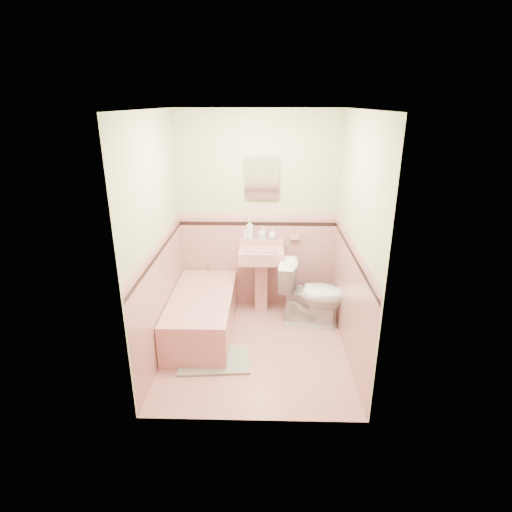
{
  "coord_description": "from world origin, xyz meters",
  "views": [
    {
      "loc": [
        0.11,
        -3.89,
        2.57
      ],
      "look_at": [
        0.0,
        0.25,
        1.0
      ],
      "focal_mm": 28.77,
      "sensor_mm": 36.0,
      "label": 1
    }
  ],
  "objects_px": {
    "bathtub": "(202,315)",
    "sink": "(261,281)",
    "soap_bottle_left": "(250,229)",
    "soap_bottle_right": "(273,234)",
    "bucket": "(300,303)",
    "shoe": "(203,360)",
    "toilet": "(312,294)",
    "medicine_cabinet": "(262,178)",
    "soap_bottle_mid": "(263,233)"
  },
  "relations": [
    {
      "from": "sink",
      "to": "bucket",
      "type": "relative_size",
      "value": 3.54
    },
    {
      "from": "bathtub",
      "to": "medicine_cabinet",
      "type": "relative_size",
      "value": 3.26
    },
    {
      "from": "soap_bottle_left",
      "to": "shoe",
      "type": "bearing_deg",
      "value": -107.83
    },
    {
      "from": "soap_bottle_right",
      "to": "sink",
      "type": "bearing_deg",
      "value": -127.39
    },
    {
      "from": "bathtub",
      "to": "toilet",
      "type": "height_order",
      "value": "toilet"
    },
    {
      "from": "bathtub",
      "to": "sink",
      "type": "height_order",
      "value": "sink"
    },
    {
      "from": "soap_bottle_left",
      "to": "soap_bottle_right",
      "type": "bearing_deg",
      "value": 0.0
    },
    {
      "from": "sink",
      "to": "soap_bottle_right",
      "type": "height_order",
      "value": "soap_bottle_right"
    },
    {
      "from": "soap_bottle_right",
      "to": "bathtub",
      "type": "bearing_deg",
      "value": -139.03
    },
    {
      "from": "soap_bottle_left",
      "to": "toilet",
      "type": "distance_m",
      "value": 1.11
    },
    {
      "from": "soap_bottle_right",
      "to": "toilet",
      "type": "relative_size",
      "value": 0.17
    },
    {
      "from": "bathtub",
      "to": "shoe",
      "type": "bearing_deg",
      "value": -82.06
    },
    {
      "from": "bathtub",
      "to": "soap_bottle_left",
      "type": "xyz_separation_m",
      "value": [
        0.53,
        0.71,
        0.84
      ]
    },
    {
      "from": "medicine_cabinet",
      "to": "toilet",
      "type": "relative_size",
      "value": 0.58
    },
    {
      "from": "soap_bottle_left",
      "to": "toilet",
      "type": "bearing_deg",
      "value": -30.82
    },
    {
      "from": "bathtub",
      "to": "shoe",
      "type": "xyz_separation_m",
      "value": [
        0.09,
        -0.66,
        -0.17
      ]
    },
    {
      "from": "sink",
      "to": "shoe",
      "type": "bearing_deg",
      "value": -116.4
    },
    {
      "from": "bathtub",
      "to": "toilet",
      "type": "distance_m",
      "value": 1.33
    },
    {
      "from": "sink",
      "to": "bucket",
      "type": "height_order",
      "value": "sink"
    },
    {
      "from": "toilet",
      "to": "bucket",
      "type": "distance_m",
      "value": 0.41
    },
    {
      "from": "bathtub",
      "to": "bucket",
      "type": "xyz_separation_m",
      "value": [
        1.18,
        0.53,
        -0.1
      ]
    },
    {
      "from": "toilet",
      "to": "soap_bottle_right",
      "type": "bearing_deg",
      "value": 57.55
    },
    {
      "from": "soap_bottle_right",
      "to": "toilet",
      "type": "xyz_separation_m",
      "value": [
        0.48,
        -0.46,
        -0.6
      ]
    },
    {
      "from": "bathtub",
      "to": "medicine_cabinet",
      "type": "distance_m",
      "value": 1.78
    },
    {
      "from": "sink",
      "to": "bucket",
      "type": "bearing_deg",
      "value": -0.17
    },
    {
      "from": "soap_bottle_left",
      "to": "bucket",
      "type": "height_order",
      "value": "soap_bottle_left"
    },
    {
      "from": "sink",
      "to": "medicine_cabinet",
      "type": "bearing_deg",
      "value": 90.0
    },
    {
      "from": "bathtub",
      "to": "bucket",
      "type": "relative_size",
      "value": 6.1
    },
    {
      "from": "bathtub",
      "to": "soap_bottle_left",
      "type": "distance_m",
      "value": 1.22
    },
    {
      "from": "toilet",
      "to": "bucket",
      "type": "relative_size",
      "value": 3.23
    },
    {
      "from": "bathtub",
      "to": "toilet",
      "type": "bearing_deg",
      "value": 10.98
    },
    {
      "from": "sink",
      "to": "soap_bottle_left",
      "type": "relative_size",
      "value": 3.32
    },
    {
      "from": "soap_bottle_left",
      "to": "bucket",
      "type": "relative_size",
      "value": 1.07
    },
    {
      "from": "soap_bottle_left",
      "to": "bucket",
      "type": "bearing_deg",
      "value": -15.56
    },
    {
      "from": "soap_bottle_left",
      "to": "soap_bottle_right",
      "type": "relative_size",
      "value": 1.9
    },
    {
      "from": "soap_bottle_left",
      "to": "soap_bottle_right",
      "type": "xyz_separation_m",
      "value": [
        0.29,
        0.0,
        -0.06
      ]
    },
    {
      "from": "soap_bottle_left",
      "to": "soap_bottle_mid",
      "type": "distance_m",
      "value": 0.17
    },
    {
      "from": "sink",
      "to": "toilet",
      "type": "height_order",
      "value": "sink"
    },
    {
      "from": "bathtub",
      "to": "toilet",
      "type": "xyz_separation_m",
      "value": [
        1.3,
        0.25,
        0.17
      ]
    },
    {
      "from": "medicine_cabinet",
      "to": "soap_bottle_right",
      "type": "distance_m",
      "value": 0.72
    },
    {
      "from": "sink",
      "to": "soap_bottle_left",
      "type": "bearing_deg",
      "value": 129.69
    },
    {
      "from": "bathtub",
      "to": "bucket",
      "type": "bearing_deg",
      "value": 24.08
    },
    {
      "from": "soap_bottle_left",
      "to": "soap_bottle_mid",
      "type": "relative_size",
      "value": 1.55
    },
    {
      "from": "sink",
      "to": "soap_bottle_right",
      "type": "relative_size",
      "value": 6.33
    },
    {
      "from": "soap_bottle_left",
      "to": "bathtub",
      "type": "bearing_deg",
      "value": -126.77
    },
    {
      "from": "bathtub",
      "to": "medicine_cabinet",
      "type": "height_order",
      "value": "medicine_cabinet"
    },
    {
      "from": "bucket",
      "to": "shoe",
      "type": "xyz_separation_m",
      "value": [
        -1.09,
        -1.18,
        -0.06
      ]
    },
    {
      "from": "soap_bottle_left",
      "to": "shoe",
      "type": "distance_m",
      "value": 1.75
    },
    {
      "from": "bucket",
      "to": "shoe",
      "type": "distance_m",
      "value": 1.61
    },
    {
      "from": "medicine_cabinet",
      "to": "soap_bottle_mid",
      "type": "relative_size",
      "value": 2.73
    }
  ]
}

